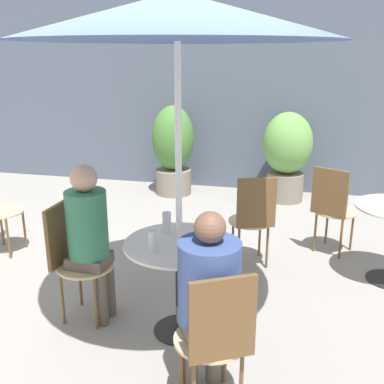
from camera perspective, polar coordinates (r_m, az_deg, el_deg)
The scene contains 15 objects.
ground_plane at distance 3.61m, azimuth -4.97°, elevation -16.20°, with size 20.00×20.00×0.00m, color gray.
storefront_wall at distance 6.70m, azimuth 4.76°, elevation 13.08°, with size 10.00×0.06×3.00m.
cafe_table_near at distance 3.23m, azimuth -1.61°, elevation -8.91°, with size 0.79×0.79×0.71m.
bistro_chair_0 at distance 3.55m, azimuth -14.94°, elevation -7.35°, with size 0.43×0.43×0.92m.
bistro_chair_1 at distance 2.54m, azimuth 3.15°, elevation -17.46°, with size 0.47×0.48×0.92m.
bistro_chair_2 at distance 4.24m, azimuth 7.81°, elevation -2.81°, with size 0.45×0.47×0.92m.
bistro_chair_4 at distance 4.69m, azimuth 17.39°, elevation -1.45°, with size 0.47×0.48×0.92m.
seated_person_0 at distance 3.40m, azimuth -12.95°, elevation -4.73°, with size 0.31×0.30×1.23m.
seated_person_1 at distance 2.58m, azimuth 2.10°, elevation -12.67°, with size 0.42×0.44×1.19m.
beer_glass_0 at distance 3.02m, azimuth -5.01°, elevation -6.22°, with size 0.06×0.06×0.15m.
beer_glass_1 at distance 3.16m, azimuth 2.37°, elevation -4.54°, with size 0.06×0.06×0.20m.
beer_glass_2 at distance 3.33m, azimuth -3.22°, elevation -3.84°, with size 0.06×0.06×0.15m.
potted_plant_0 at distance 6.46m, azimuth -2.42°, elevation 5.62°, with size 0.60×0.60×1.28m.
potted_plant_1 at distance 6.30m, azimuth 11.98°, elevation 4.98°, with size 0.67×0.67×1.23m.
umbrella at distance 2.90m, azimuth -1.90°, elevation 21.32°, with size 2.05×2.05×2.34m.
Camera 1 is at (0.96, -2.85, 1.99)m, focal length 42.00 mm.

